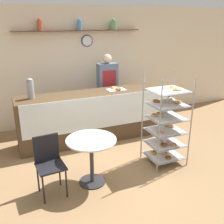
# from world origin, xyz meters

# --- Properties ---
(ground_plane) EXTENTS (14.00, 14.00, 0.00)m
(ground_plane) POSITION_xyz_m (0.00, 0.00, 0.00)
(ground_plane) COLOR olive
(back_wall) EXTENTS (10.00, 0.30, 2.70)m
(back_wall) POSITION_xyz_m (0.00, 2.46, 1.36)
(back_wall) COLOR beige
(back_wall) RESTS_ON ground_plane
(display_counter) EXTENTS (3.16, 0.66, 1.01)m
(display_counter) POSITION_xyz_m (0.00, 1.28, 0.51)
(display_counter) COLOR #4C3823
(display_counter) RESTS_ON ground_plane
(pastry_rack) EXTENTS (0.63, 0.57, 1.56)m
(pastry_rack) POSITION_xyz_m (0.76, -0.09, 0.73)
(pastry_rack) COLOR gray
(pastry_rack) RESTS_ON ground_plane
(person_worker) EXTENTS (0.45, 0.23, 1.68)m
(person_worker) POSITION_xyz_m (0.49, 1.87, 0.91)
(person_worker) COLOR #282833
(person_worker) RESTS_ON ground_plane
(cafe_table) EXTENTS (0.75, 0.75, 0.74)m
(cafe_table) POSITION_xyz_m (-0.62, -0.21, 0.56)
(cafe_table) COLOR #262628
(cafe_table) RESTS_ON ground_plane
(cafe_chair) EXTENTS (0.41, 0.41, 0.87)m
(cafe_chair) POSITION_xyz_m (-1.24, -0.17, 0.53)
(cafe_chair) COLOR black
(cafe_chair) RESTS_ON ground_plane
(coffee_carafe) EXTENTS (0.13, 0.13, 0.38)m
(coffee_carafe) POSITION_xyz_m (-1.25, 1.33, 1.20)
(coffee_carafe) COLOR gray
(coffee_carafe) RESTS_ON display_counter
(donut_tray_counter) EXTENTS (0.38, 0.27, 0.05)m
(donut_tray_counter) POSITION_xyz_m (0.45, 1.29, 1.03)
(donut_tray_counter) COLOR silver
(donut_tray_counter) RESTS_ON display_counter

